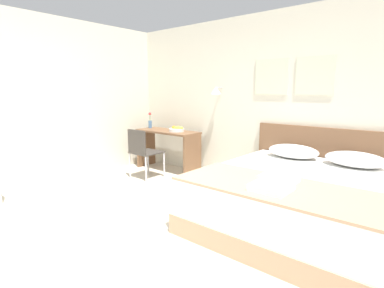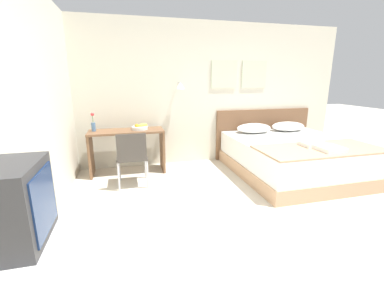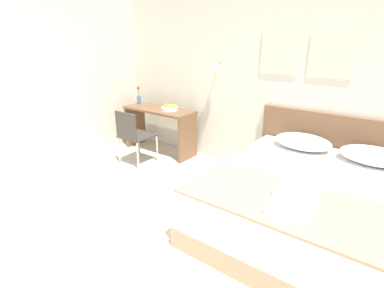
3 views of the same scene
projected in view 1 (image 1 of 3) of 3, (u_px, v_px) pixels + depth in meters
name	position (u px, v px, depth m)	size (l,w,h in m)	color
ground_plane	(100.00, 249.00, 2.87)	(24.00, 24.00, 0.00)	beige
wall_back	(251.00, 101.00, 4.77)	(5.60, 0.31, 2.65)	beige
bed	(298.00, 201.00, 3.31)	(1.95, 2.09, 0.60)	tan
headboard	(328.00, 165.00, 4.09)	(2.07, 0.06, 1.01)	brown
pillow_left	(293.00, 151.00, 4.06)	(0.68, 0.45, 0.18)	white
pillow_right	(355.00, 159.00, 3.58)	(0.68, 0.45, 0.18)	white
throw_blanket	(275.00, 187.00, 2.80)	(1.89, 0.83, 0.02)	tan
folded_towel_near_foot	(279.00, 179.00, 2.92)	(0.33, 0.27, 0.06)	white
folded_towel_mid_bed	(271.00, 187.00, 2.67)	(0.32, 0.32, 0.06)	white
desk	(168.00, 142.00, 5.62)	(1.26, 0.49, 0.76)	brown
desk_chair	(142.00, 149.00, 5.08)	(0.46, 0.46, 0.86)	#3D3833
fruit_bowl	(177.00, 130.00, 5.43)	(0.28, 0.27, 0.11)	silver
flower_vase	(150.00, 122.00, 5.93)	(0.07, 0.07, 0.31)	#4C7099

